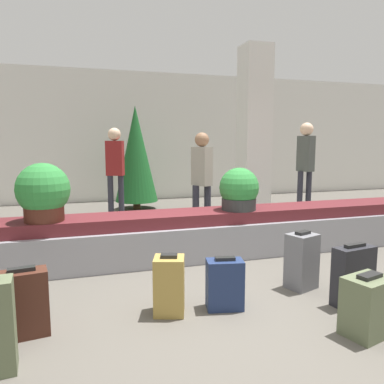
{
  "coord_description": "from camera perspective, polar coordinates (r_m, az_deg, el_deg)",
  "views": [
    {
      "loc": [
        -1.38,
        -3.06,
        1.47
      ],
      "look_at": [
        0.0,
        1.42,
        0.84
      ],
      "focal_mm": 35.0,
      "sensor_mm": 36.0,
      "label": 1
    }
  ],
  "objects": [
    {
      "name": "ground_plane",
      "position": [
        3.67,
        6.82,
        -16.08
      ],
      "size": [
        18.0,
        18.0,
        0.0
      ],
      "primitive_type": "plane",
      "color": "#59544C"
    },
    {
      "name": "back_wall",
      "position": [
        9.59,
        -8.95,
        8.32
      ],
      "size": [
        18.0,
        0.06,
        3.2
      ],
      "color": "silver",
      "rests_on": "ground_plane"
    },
    {
      "name": "carousel",
      "position": [
        4.84,
        0.0,
        -6.6
      ],
      "size": [
        8.04,
        0.73,
        0.59
      ],
      "color": "gray",
      "rests_on": "ground_plane"
    },
    {
      "name": "pillar",
      "position": [
        7.09,
        9.41,
        8.58
      ],
      "size": [
        0.5,
        0.5,
        3.2
      ],
      "color": "silver",
      "rests_on": "ground_plane"
    },
    {
      "name": "suitcase_0",
      "position": [
        3.31,
        -3.49,
        -13.99
      ],
      "size": [
        0.32,
        0.31,
        0.53
      ],
      "rotation": [
        0.0,
        0.0,
        -0.31
      ],
      "color": "#A3843D",
      "rests_on": "ground_plane"
    },
    {
      "name": "suitcase_1",
      "position": [
        3.99,
        16.38,
        -10.03
      ],
      "size": [
        0.34,
        0.31,
        0.59
      ],
      "rotation": [
        0.0,
        0.0,
        0.33
      ],
      "color": "slate",
      "rests_on": "ground_plane"
    },
    {
      "name": "suitcase_2",
      "position": [
        3.22,
        -24.3,
        -15.22
      ],
      "size": [
        0.38,
        0.24,
        0.54
      ],
      "rotation": [
        0.0,
        0.0,
        0.14
      ],
      "color": "#472319",
      "rests_on": "ground_plane"
    },
    {
      "name": "suitcase_3",
      "position": [
        3.42,
        5.01,
        -13.8
      ],
      "size": [
        0.35,
        0.25,
        0.47
      ],
      "rotation": [
        0.0,
        0.0,
        -0.2
      ],
      "color": "navy",
      "rests_on": "ground_plane"
    },
    {
      "name": "suitcase_4",
      "position": [
        3.27,
        25.21,
        -15.43
      ],
      "size": [
        0.42,
        0.35,
        0.48
      ],
      "rotation": [
        0.0,
        0.0,
        0.26
      ],
      "color": "#5B6647",
      "rests_on": "ground_plane"
    },
    {
      "name": "suitcase_5",
      "position": [
        3.76,
        23.35,
        -11.61
      ],
      "size": [
        0.41,
        0.22,
        0.57
      ],
      "rotation": [
        0.0,
        0.0,
        0.15
      ],
      "color": "#232328",
      "rests_on": "ground_plane"
    },
    {
      "name": "potted_plant_0",
      "position": [
        4.47,
        -21.73,
        -0.1
      ],
      "size": [
        0.59,
        0.59,
        0.65
      ],
      "color": "#4C2319",
      "rests_on": "carousel"
    },
    {
      "name": "potted_plant_1",
      "position": [
        4.89,
        7.17,
        0.24
      ],
      "size": [
        0.51,
        0.51,
        0.55
      ],
      "color": "#2D2D2D",
      "rests_on": "carousel"
    },
    {
      "name": "traveler_0",
      "position": [
        6.0,
        1.5,
        2.77
      ],
      "size": [
        0.31,
        0.37,
        1.62
      ],
      "rotation": [
        0.0,
        0.0,
        2.01
      ],
      "color": "#282833",
      "rests_on": "ground_plane"
    },
    {
      "name": "traveler_1",
      "position": [
        7.82,
        16.91,
        4.8
      ],
      "size": [
        0.31,
        0.36,
        1.85
      ],
      "rotation": [
        0.0,
        0.0,
        1.84
      ],
      "color": "#282833",
      "rests_on": "ground_plane"
    },
    {
      "name": "traveler_2",
      "position": [
        7.3,
        -11.64,
        4.14
      ],
      "size": [
        0.36,
        0.29,
        1.74
      ],
      "rotation": [
        0.0,
        0.0,
        -0.39
      ],
      "color": "#282833",
      "rests_on": "ground_plane"
    },
    {
      "name": "decorated_tree",
      "position": [
        8.25,
        -8.55,
        5.75
      ],
      "size": [
        0.92,
        0.92,
        2.25
      ],
      "color": "#4C331E",
      "rests_on": "ground_plane"
    }
  ]
}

